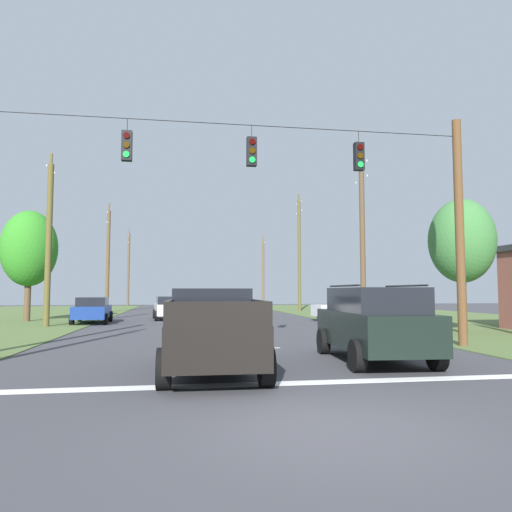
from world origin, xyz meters
TOP-DOWN VIEW (x-y plane):
  - ground_plane at (0.00, 0.00)m, footprint 120.00×120.00m
  - stop_bar_stripe at (0.00, 3.12)m, footprint 13.06×0.45m
  - lane_dash_0 at (0.00, 9.12)m, footprint 2.50×0.15m
  - lane_dash_1 at (0.00, 15.56)m, footprint 2.50×0.15m
  - lane_dash_2 at (0.00, 23.53)m, footprint 2.50×0.15m
  - overhead_signal_span at (-0.18, 8.50)m, footprint 15.76×0.31m
  - pickup_truck at (-1.30, 4.79)m, footprint 2.37×5.44m
  - suv_black at (3.12, 5.70)m, footprint 2.43×4.90m
  - distant_car_crossing_white at (8.41, 22.34)m, footprint 4.43×2.29m
  - distant_car_oncoming at (-7.13, 22.57)m, footprint 2.19×4.38m
  - distant_car_far_parked at (-2.77, 25.68)m, footprint 2.33×4.45m
  - utility_pole_mid_right at (8.55, 20.05)m, footprint 0.31×1.87m
  - utility_pole_far_right at (9.00, 37.00)m, footprint 0.30×1.94m
  - utility_pole_near_left at (8.71, 55.28)m, footprint 0.30×1.82m
  - utility_pole_far_left at (-9.00, 20.01)m, footprint 0.31×1.66m
  - utility_pole_distant_right at (-8.48, 37.29)m, footprint 0.31×1.81m
  - utility_pole_distant_left at (-8.50, 54.41)m, footprint 0.30×1.62m
  - tree_roadside_right at (10.31, 12.79)m, footprint 2.86×2.86m
  - tree_roadside_far_right at (-11.40, 24.79)m, footprint 3.37×3.37m

SIDE VIEW (x-z plane):
  - ground_plane at x=0.00m, z-range 0.00..0.00m
  - stop_bar_stripe at x=0.00m, z-range 0.00..0.01m
  - lane_dash_0 at x=0.00m, z-range 0.00..0.01m
  - lane_dash_1 at x=0.00m, z-range 0.00..0.01m
  - lane_dash_2 at x=0.00m, z-range 0.00..0.01m
  - distant_car_crossing_white at x=8.41m, z-range 0.03..1.55m
  - distant_car_oncoming at x=-7.13m, z-range 0.03..1.55m
  - distant_car_far_parked at x=-2.77m, z-range 0.03..1.55m
  - pickup_truck at x=-1.30m, z-range -0.01..1.94m
  - suv_black at x=3.12m, z-range 0.03..2.09m
  - tree_roadside_right at x=10.31m, z-range 1.11..7.10m
  - overhead_signal_span at x=-0.18m, z-range 0.37..8.27m
  - utility_pole_near_left at x=8.71m, z-range -0.19..9.07m
  - utility_pole_far_left at x=-9.00m, z-range -0.16..9.12m
  - tree_roadside_far_right at x=-11.40m, z-range 1.06..7.96m
  - utility_pole_distant_left at x=-8.50m, z-range -0.03..9.60m
  - utility_pole_distant_right at x=-8.48m, z-range -0.08..9.68m
  - utility_pole_mid_right at x=8.55m, z-range -0.08..10.31m
  - utility_pole_far_right at x=9.00m, z-range 0.02..11.10m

